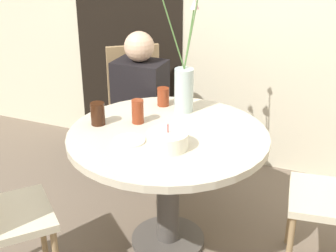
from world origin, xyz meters
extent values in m
plane|color=#6B5B4C|center=(0.00, 0.00, 0.00)|extent=(16.00, 16.00, 0.00)
cube|color=black|center=(-0.81, 1.13, 1.02)|extent=(0.90, 0.01, 2.05)
cylinder|color=beige|center=(0.00, 0.00, 0.70)|extent=(1.08, 1.08, 0.04)
cylinder|color=#4C4742|center=(0.00, 0.00, 0.35)|extent=(0.13, 0.13, 0.65)
cylinder|color=#4C4742|center=(0.00, 0.00, 0.01)|extent=(0.43, 0.43, 0.03)
cube|color=beige|center=(-0.51, 0.69, 0.44)|extent=(0.56, 0.56, 0.04)
cube|color=#997A51|center=(-0.62, 0.83, 0.69)|extent=(0.33, 0.26, 0.46)
cylinder|color=#997A51|center=(-0.55, 0.45, 0.21)|extent=(0.03, 0.03, 0.42)
cylinder|color=#997A51|center=(-0.27, 0.65, 0.21)|extent=(0.03, 0.03, 0.42)
cylinder|color=#997A51|center=(-0.75, 0.72, 0.21)|extent=(0.03, 0.03, 0.42)
cylinder|color=#997A51|center=(-0.47, 0.93, 0.21)|extent=(0.03, 0.03, 0.42)
cube|color=beige|center=(-0.57, -0.64, 0.44)|extent=(0.56, 0.56, 0.04)
cylinder|color=#997A51|center=(-0.58, -0.40, 0.21)|extent=(0.03, 0.03, 0.42)
cube|color=beige|center=(0.85, 0.11, 0.44)|extent=(0.45, 0.45, 0.04)
cylinder|color=#997A51|center=(0.66, 0.26, 0.21)|extent=(0.03, 0.03, 0.42)
cylinder|color=#997A51|center=(0.70, -0.08, 0.21)|extent=(0.03, 0.03, 0.42)
cylinder|color=white|center=(0.06, -0.16, 0.76)|extent=(0.21, 0.21, 0.08)
cylinder|color=#E54C4C|center=(0.06, -0.16, 0.82)|extent=(0.01, 0.01, 0.04)
cylinder|color=#B2C6C1|center=(-0.03, 0.32, 0.84)|extent=(0.11, 0.11, 0.26)
cylinder|color=#4C7538|center=(-0.12, 0.31, 1.22)|extent=(0.18, 0.02, 0.50)
cylinder|color=#4C7538|center=(-0.01, 0.39, 1.21)|extent=(0.04, 0.16, 0.47)
cylinder|color=#4C7538|center=(-0.03, 0.38, 1.15)|extent=(0.02, 0.13, 0.35)
cone|color=beige|center=(-0.02, 0.44, 1.32)|extent=(0.05, 0.05, 0.06)
cylinder|color=silver|center=(-0.15, -0.17, 0.72)|extent=(0.17, 0.17, 0.01)
cylinder|color=maroon|center=(-0.21, 0.06, 0.78)|extent=(0.07, 0.07, 0.13)
cylinder|color=maroon|center=(-0.18, 0.35, 0.77)|extent=(0.07, 0.07, 0.11)
cylinder|color=#33190C|center=(-0.40, -0.04, 0.78)|extent=(0.08, 0.08, 0.13)
cube|color=#383333|center=(-0.46, 0.62, 0.23)|extent=(0.31, 0.24, 0.46)
cube|color=black|center=(-0.46, 0.62, 0.67)|extent=(0.34, 0.24, 0.42)
sphere|color=#D1A889|center=(-0.46, 0.62, 0.98)|extent=(0.20, 0.20, 0.20)
camera|label=1|loc=(0.86, -2.08, 1.78)|focal=50.00mm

